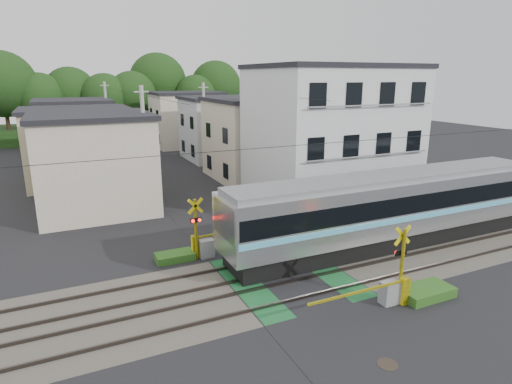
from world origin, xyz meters
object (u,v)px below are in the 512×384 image
crossing_signal_far (204,243)px  manhole_cover (388,364)px  crossing_signal_near (393,287)px  pedestrian (140,145)px  commuter_train (390,208)px  apartment_block (330,135)px

crossing_signal_far → manhole_cover: crossing_signal_far is taller
crossing_signal_near → pedestrian: 39.18m
commuter_train → crossing_signal_near: commuter_train is taller
manhole_cover → crossing_signal_far: bearing=104.0°
commuter_train → pedestrian: commuter_train is taller
commuter_train → pedestrian: bearing=100.8°
crossing_signal_far → pedestrian: size_ratio=2.83×
apartment_block → pedestrian: 27.55m
crossing_signal_far → pedestrian: bearing=85.2°
crossing_signal_near → crossing_signal_far: 8.95m
crossing_signal_near → manhole_cover: 3.91m
crossing_signal_far → apartment_block: apartment_block is taller
crossing_signal_near → commuter_train: bearing=50.2°
crossing_signal_near → pedestrian: crossing_signal_near is taller
crossing_signal_near → crossing_signal_far: bearing=125.3°
commuter_train → crossing_signal_near: bearing=-129.8°
pedestrian → crossing_signal_near: bearing=106.8°
apartment_block → manhole_cover: apartment_block is taller
crossing_signal_near → pedestrian: size_ratio=2.83×
crossing_signal_far → commuter_train: bearing=-14.9°
crossing_signal_far → manhole_cover: bearing=-76.0°
apartment_block → pedestrian: apartment_block is taller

